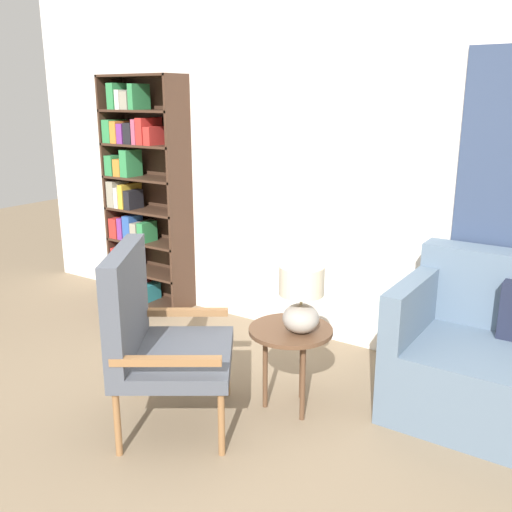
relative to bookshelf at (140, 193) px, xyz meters
name	(u,v)px	position (x,y,z in m)	size (l,w,h in m)	color
ground_plane	(158,486)	(1.88, -1.84, -0.99)	(14.00, 14.00, 0.00)	#847056
wall_back	(355,163)	(1.92, 0.18, 0.37)	(6.40, 0.08, 2.70)	white
bookshelf	(140,193)	(0.00, 0.00, 0.00)	(0.77, 0.30, 1.97)	#422B1E
armchair	(150,329)	(1.48, -1.44, -0.41)	(0.90, 0.92, 1.03)	olive
side_table	(291,338)	(2.04, -0.88, -0.53)	(0.49, 0.49, 0.51)	brown
table_lamp	(301,296)	(2.11, -0.89, -0.26)	(0.25, 0.25, 0.39)	#A59E93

